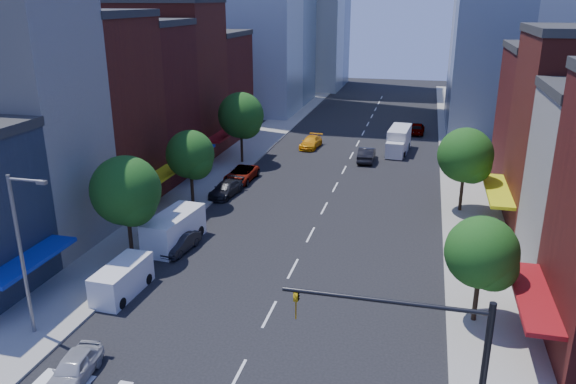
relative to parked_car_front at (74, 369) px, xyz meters
The scene contains 26 objects.
ground 7.79m from the parked_car_front, 14.93° to the left, with size 220.00×220.00×0.00m, color black.
sidewalk_left 42.30m from the parked_car_front, 96.79° to the left, with size 5.00×120.00×0.15m, color gray.
sidewalk_right 46.52m from the parked_car_front, 64.54° to the left, with size 5.00×120.00×0.15m, color gray.
bldg_left_1 21.16m from the parked_car_front, 133.96° to the left, with size 12.00×8.00×18.00m, color #BAB5AC.
bldg_left_2 27.24m from the parked_car_front, 120.96° to the left, with size 12.00×9.00×16.00m, color #591A15.
bldg_left_3 34.49m from the parked_car_front, 113.53° to the left, with size 12.00×8.00×15.00m, color #4B1312.
bldg_left_4 42.47m from the parked_car_front, 108.87° to the left, with size 12.00×9.00×17.00m, color #591A15.
bldg_left_5 51.16m from the parked_car_front, 105.40° to the left, with size 12.00×10.00×13.00m, color #4B1312.
bldg_right_3 46.28m from the parked_car_front, 51.63° to the left, with size 12.00×10.00×13.00m, color #4B1312.
streetlight 6.98m from the parked_car_front, 145.13° to the left, with size 2.25×0.25×9.00m.
tree_left_near 14.12m from the parked_car_front, 106.58° to the left, with size 4.80×4.80×7.30m.
tree_left_mid 24.54m from the parked_car_front, 99.14° to the left, with size 4.20×4.20×6.65m.
tree_left_far 38.39m from the parked_car_front, 95.79° to the left, with size 5.00×5.00×7.75m.
tree_right_near 21.86m from the parked_car_front, 27.39° to the left, with size 4.00×4.00×6.20m.
tree_right_far 34.12m from the parked_car_front, 55.55° to the left, with size 4.60×4.60×7.20m.
parked_car_front is the anchor object (origin of this frame).
parked_car_second 14.84m from the parked_car_front, 94.24° to the left, with size 1.36×3.91×1.29m, color black.
parked_car_third 31.75m from the parked_car_front, 93.61° to the left, with size 2.41×5.23×1.45m, color #999999.
parked_car_rear 27.19m from the parked_car_front, 94.22° to the left, with size 1.88×4.63×1.34m, color black.
cargo_van_near 8.31m from the parked_car_front, 103.97° to the left, with size 2.03×4.70×1.98m.
cargo_van_far 15.81m from the parked_car_front, 97.33° to the left, with size 2.85×5.94×2.45m.
taxi 46.50m from the parked_car_front, 87.38° to the left, with size 1.96×4.82×1.40m, color #F59F0C.
traffic_car_oncoming 43.04m from the parked_car_front, 77.33° to the left, with size 1.71×4.91×1.62m, color black.
traffic_car_far 59.10m from the parked_car_front, 75.63° to the left, with size 1.86×4.63×1.58m, color #999999.
box_truck 48.50m from the parked_car_front, 74.83° to the left, with size 2.70×7.35×2.90m.
pedestrian_far 17.36m from the parked_car_front, 107.60° to the left, with size 0.74×0.58×1.52m, color #999999.
Camera 1 is at (7.84, -21.51, 17.42)m, focal length 35.00 mm.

